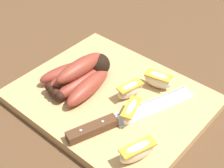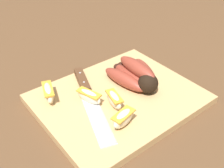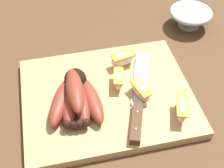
{
  "view_description": "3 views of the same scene",
  "coord_description": "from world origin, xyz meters",
  "views": [
    {
      "loc": [
        -0.35,
        0.4,
        0.5
      ],
      "look_at": [
        -0.0,
        0.0,
        0.04
      ],
      "focal_mm": 54.39,
      "sensor_mm": 36.0,
      "label": 1
    },
    {
      "loc": [
        -0.34,
        -0.39,
        0.44
      ],
      "look_at": [
        -0.01,
        0.03,
        0.04
      ],
      "focal_mm": 43.23,
      "sensor_mm": 36.0,
      "label": 2
    },
    {
      "loc": [
        0.09,
        0.5,
        0.58
      ],
      "look_at": [
        -0.02,
        -0.0,
        0.04
      ],
      "focal_mm": 52.67,
      "sensor_mm": 36.0,
      "label": 3
    }
  ],
  "objects": [
    {
      "name": "ground_plane",
      "position": [
        0.0,
        0.0,
        0.0
      ],
      "size": [
        6.0,
        6.0,
        0.0
      ],
      "primitive_type": "plane",
      "color": "brown"
    },
    {
      "name": "cutting_board",
      "position": [
        -0.01,
        0.01,
        0.01
      ],
      "size": [
        0.38,
        0.31,
        0.02
      ],
      "primitive_type": "cube",
      "color": "tan",
      "rests_on": "ground_plane"
    },
    {
      "name": "banana_bunch",
      "position": [
        0.07,
        0.02,
        0.04
      ],
      "size": [
        0.13,
        0.15,
        0.06
      ],
      "color": "black",
      "rests_on": "cutting_board"
    },
    {
      "name": "chefs_knife",
      "position": [
        -0.06,
        0.06,
        0.03
      ],
      "size": [
        0.12,
        0.27,
        0.02
      ],
      "color": "silver",
      "rests_on": "cutting_board"
    },
    {
      "name": "apple_wedge_near",
      "position": [
        -0.06,
        -0.08,
        0.04
      ],
      "size": [
        0.06,
        0.04,
        0.04
      ],
      "color": "#F4E5C1",
      "rests_on": "cutting_board"
    },
    {
      "name": "apple_wedge_middle",
      "position": [
        -0.08,
        0.03,
        0.04
      ],
      "size": [
        0.04,
        0.07,
        0.03
      ],
      "color": "#F4E5C1",
      "rests_on": "cutting_board"
    },
    {
      "name": "apple_wedge_far",
      "position": [
        -0.15,
        0.1,
        0.04
      ],
      "size": [
        0.04,
        0.07,
        0.04
      ],
      "color": "#F4E5C1",
      "rests_on": "cutting_board"
    },
    {
      "name": "apple_wedge_extra",
      "position": [
        -0.04,
        -0.01,
        0.04
      ],
      "size": [
        0.04,
        0.06,
        0.03
      ],
      "color": "#F4E5C1",
      "rests_on": "cutting_board"
    }
  ]
}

